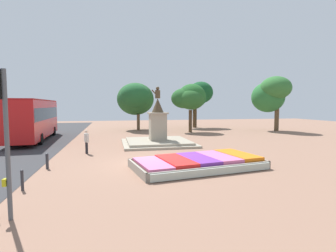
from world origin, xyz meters
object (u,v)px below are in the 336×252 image
Objects in this scene: statue_monument at (158,135)px; pedestrian_with_handbag at (86,140)px; traffic_light_near_crossing at (2,118)px; kerb_bollard_mid_b at (47,161)px; flower_planter at (199,163)px; kerb_bollard_mid_a at (22,180)px; city_bus at (33,117)px.

statue_monument is 6.10m from pedestrian_with_handbag.
traffic_light_near_crossing is 6.44m from kerb_bollard_mid_b.
flower_planter is 8.36m from statue_monument.
flower_planter is 7.83m from pedestrian_with_handbag.
flower_planter is at bearing 32.97° from traffic_light_near_crossing.
flower_planter is 1.22× the size of statue_monument.
statue_monument is at bearing 45.87° from kerb_bollard_mid_b.
flower_planter is 8.75× the size of kerb_bollard_mid_a.
flower_planter is 0.61× the size of city_bus.
kerb_bollard_mid_a is (-7.50, -1.97, 0.15)m from flower_planter.
traffic_light_near_crossing is at bearing -147.03° from flower_planter.
statue_monument is at bearing 31.39° from pedestrian_with_handbag.
kerb_bollard_mid_a is (3.59, -14.93, -1.66)m from city_bus.
kerb_bollard_mid_a is (-6.83, -10.28, -0.34)m from statue_monument.
statue_monument reaches higher than kerb_bollard_mid_b.
kerb_bollard_mid_b is at bearing 92.98° from traffic_light_near_crossing.
statue_monument is at bearing 56.42° from kerb_bollard_mid_a.
traffic_light_near_crossing is at bearing -97.11° from pedestrian_with_handbag.
pedestrian_with_handbag is at bearing 82.89° from traffic_light_near_crossing.
pedestrian_with_handbag is (-5.88, 5.14, 0.63)m from flower_planter.
traffic_light_near_crossing reaches higher than flower_planter.
kerb_bollard_mid_a reaches higher than kerb_bollard_mid_b.
kerb_bollard_mid_b is (-1.53, -3.76, -0.47)m from pedestrian_with_handbag.
traffic_light_near_crossing reaches higher than city_bus.
kerb_bollard_mid_b is at bearing -72.32° from city_bus.
traffic_light_near_crossing is at bearing -116.43° from statue_monument.
statue_monument is at bearing 94.63° from flower_planter.
kerb_bollard_mid_a is at bearing -91.68° from kerb_bollard_mid_b.
kerb_bollard_mid_b is (0.10, 3.35, 0.00)m from kerb_bollard_mid_a.
pedestrian_with_handbag is (1.21, 9.74, -1.91)m from traffic_light_near_crossing.
pedestrian_with_handbag is 7.31m from kerb_bollard_mid_a.
city_bus is 12.27m from kerb_bollard_mid_b.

